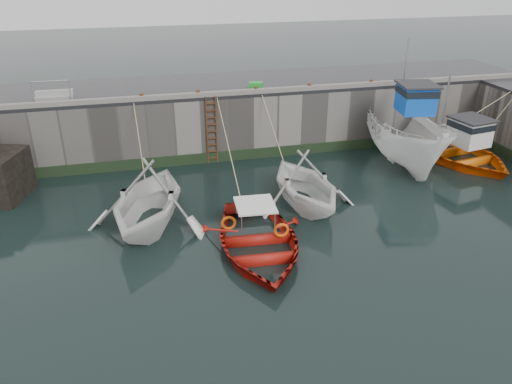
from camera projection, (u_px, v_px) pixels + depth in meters
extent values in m
plane|color=black|center=(328.00, 274.00, 15.53)|extent=(120.00, 120.00, 0.00)
cube|color=slate|center=(242.00, 114.00, 25.81)|extent=(30.00, 5.00, 3.00)
cube|color=black|center=(241.00, 84.00, 25.13)|extent=(30.00, 5.00, 0.16)
cube|color=slate|center=(252.00, 91.00, 22.99)|extent=(30.00, 0.30, 0.20)
cube|color=black|center=(253.00, 154.00, 24.14)|extent=(30.00, 0.08, 0.50)
cylinder|color=#3F1E0F|center=(207.00, 131.00, 23.04)|extent=(0.07, 0.07, 3.20)
cylinder|color=#3F1E0F|center=(216.00, 130.00, 23.13)|extent=(0.07, 0.07, 3.20)
cube|color=#3F1E0F|center=(213.00, 158.00, 23.65)|extent=(0.44, 0.06, 0.05)
cube|color=#3F1E0F|center=(213.00, 151.00, 23.51)|extent=(0.44, 0.06, 0.05)
cube|color=#3F1E0F|center=(212.00, 145.00, 23.37)|extent=(0.44, 0.06, 0.05)
cube|color=#3F1E0F|center=(212.00, 138.00, 23.22)|extent=(0.44, 0.06, 0.05)
cube|color=#3F1E0F|center=(212.00, 131.00, 23.08)|extent=(0.44, 0.06, 0.05)
cube|color=#3F1E0F|center=(211.00, 125.00, 22.94)|extent=(0.44, 0.06, 0.05)
cube|color=#3F1E0F|center=(211.00, 118.00, 22.79)|extent=(0.44, 0.06, 0.05)
cube|color=#3F1E0F|center=(211.00, 111.00, 22.65)|extent=(0.44, 0.06, 0.05)
cube|color=#3F1E0F|center=(211.00, 103.00, 22.51)|extent=(0.44, 0.06, 0.05)
imported|color=silver|center=(150.00, 225.00, 18.32)|extent=(6.10, 6.54, 2.80)
imported|color=#9E160D|center=(258.00, 249.00, 16.84)|extent=(4.36, 5.84, 1.16)
imported|color=white|center=(304.00, 205.00, 19.79)|extent=(4.66, 5.24, 2.53)
imported|color=white|center=(405.00, 139.00, 23.42)|extent=(4.15, 8.06, 2.97)
cube|color=blue|center=(416.00, 99.00, 21.98)|extent=(1.63, 1.72, 1.20)
cube|color=black|center=(417.00, 91.00, 21.83)|extent=(1.70, 1.78, 0.28)
cube|color=#262628|center=(418.00, 84.00, 21.70)|extent=(1.86, 1.95, 0.08)
cylinder|color=#A5A8AD|center=(405.00, 70.00, 23.21)|extent=(0.08, 0.08, 3.00)
imported|color=orange|center=(456.00, 153.00, 24.09)|extent=(5.44, 6.90, 1.29)
cube|color=white|center=(470.00, 132.00, 23.05)|extent=(1.63, 1.71, 1.20)
cube|color=black|center=(471.00, 125.00, 22.90)|extent=(1.70, 1.78, 0.28)
cube|color=#262628|center=(473.00, 119.00, 22.77)|extent=(1.86, 1.94, 0.08)
cylinder|color=#A5A8AD|center=(445.00, 103.00, 24.15)|extent=(0.08, 0.08, 3.00)
cube|color=green|center=(256.00, 85.00, 23.87)|extent=(0.72, 0.54, 0.29)
cylinder|color=#A5A8AD|center=(33.00, 93.00, 21.17)|extent=(0.05, 0.05, 1.00)
cylinder|color=#A5A8AD|center=(70.00, 91.00, 21.49)|extent=(0.05, 0.05, 1.00)
cylinder|color=#A5A8AD|center=(49.00, 81.00, 21.13)|extent=(1.50, 0.05, 0.05)
cube|color=gray|center=(54.00, 98.00, 21.94)|extent=(1.60, 0.35, 0.18)
cube|color=gray|center=(54.00, 92.00, 22.17)|extent=(1.60, 0.35, 0.18)
cylinder|color=#3F1E0F|center=(142.00, 97.00, 21.99)|extent=(0.18, 0.18, 0.28)
cylinder|color=#3F1E0F|center=(198.00, 93.00, 22.53)|extent=(0.18, 0.18, 0.28)
cylinder|color=#3F1E0F|center=(256.00, 90.00, 23.11)|extent=(0.18, 0.18, 0.28)
cylinder|color=#3F1E0F|center=(309.00, 86.00, 23.67)|extent=(0.18, 0.18, 0.28)
cylinder|color=#3F1E0F|center=(371.00, 83.00, 24.36)|extent=(0.18, 0.18, 0.28)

